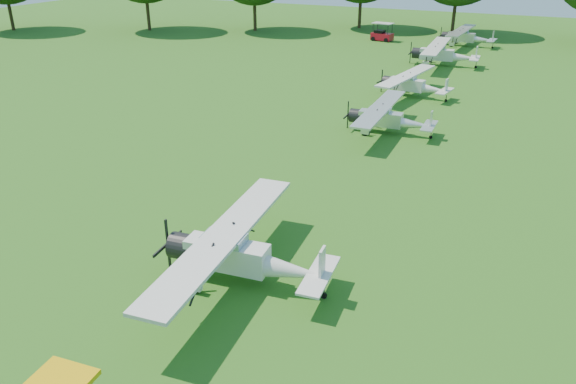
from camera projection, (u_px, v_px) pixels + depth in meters
name	position (u px, v px, depth m)	size (l,w,h in m)	color
ground	(293.00, 218.00, 25.79)	(160.00, 160.00, 0.00)	#255A16
tree_belt	(382.00, 45.00, 21.24)	(137.36, 130.27, 14.52)	#322013
aircraft_3	(239.00, 253.00, 20.58)	(6.62, 10.56, 2.08)	silver
aircraft_4	(387.00, 117.00, 36.36)	(5.85, 9.29, 1.84)	silver
aircraft_5	(412.00, 83.00, 44.67)	(5.88, 9.30, 1.83)	silver
aircraft_6	(442.00, 53.00, 55.16)	(6.75, 10.73, 2.12)	silver
aircraft_7	(466.00, 36.00, 64.86)	(6.33, 10.09, 1.99)	silver
golf_cart	(382.00, 35.00, 68.36)	(2.71, 1.93, 2.13)	#B10C1E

